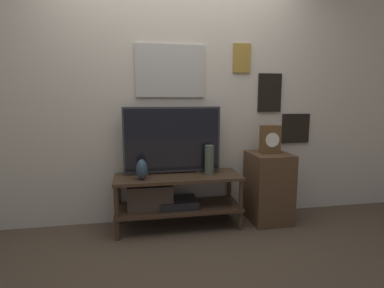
{
  "coord_description": "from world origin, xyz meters",
  "views": [
    {
      "loc": [
        -0.38,
        -2.53,
        1.26
      ],
      "look_at": [
        0.14,
        0.25,
        0.82
      ],
      "focal_mm": 28.0,
      "sensor_mm": 36.0,
      "label": 1
    }
  ],
  "objects_px": {
    "television": "(172,140)",
    "vase_tall_ceramic": "(209,160)",
    "mantel_clock": "(270,139)",
    "vase_urn_stoneware": "(142,169)"
  },
  "relations": [
    {
      "from": "vase_urn_stoneware",
      "to": "mantel_clock",
      "type": "bearing_deg",
      "value": 3.46
    },
    {
      "from": "vase_urn_stoneware",
      "to": "mantel_clock",
      "type": "height_order",
      "value": "mantel_clock"
    },
    {
      "from": "mantel_clock",
      "to": "television",
      "type": "bearing_deg",
      "value": 174.7
    },
    {
      "from": "vase_urn_stoneware",
      "to": "vase_tall_ceramic",
      "type": "bearing_deg",
      "value": 6.34
    },
    {
      "from": "television",
      "to": "vase_urn_stoneware",
      "type": "distance_m",
      "value": 0.42
    },
    {
      "from": "television",
      "to": "mantel_clock",
      "type": "distance_m",
      "value": 0.98
    },
    {
      "from": "vase_urn_stoneware",
      "to": "mantel_clock",
      "type": "relative_size",
      "value": 0.66
    },
    {
      "from": "television",
      "to": "mantel_clock",
      "type": "bearing_deg",
      "value": -5.3
    },
    {
      "from": "television",
      "to": "vase_tall_ceramic",
      "type": "relative_size",
      "value": 3.32
    },
    {
      "from": "television",
      "to": "mantel_clock",
      "type": "height_order",
      "value": "television"
    }
  ]
}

